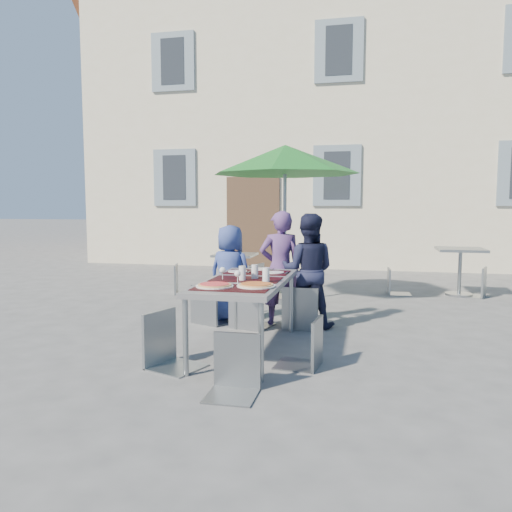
% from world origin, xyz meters
% --- Properties ---
extents(ground, '(90.00, 90.00, 0.00)m').
position_xyz_m(ground, '(0.00, 0.00, 0.00)').
color(ground, '#4F4F52').
rests_on(ground, ground).
extents(building, '(13.60, 8.20, 11.10)m').
position_xyz_m(building, '(-0.00, 11.50, 4.85)').
color(building, beige).
rests_on(building, ground).
extents(dining_table, '(0.80, 1.85, 0.76)m').
position_xyz_m(dining_table, '(-0.49, 0.58, 0.70)').
color(dining_table, '#45454A').
rests_on(dining_table, ground).
extents(pizza_near_left, '(0.35, 0.35, 0.03)m').
position_xyz_m(pizza_near_left, '(-0.67, 0.04, 0.77)').
color(pizza_near_left, white).
rests_on(pizza_near_left, dining_table).
extents(pizza_near_right, '(0.36, 0.36, 0.03)m').
position_xyz_m(pizza_near_right, '(-0.29, 0.13, 0.77)').
color(pizza_near_right, white).
rests_on(pizza_near_right, dining_table).
extents(glassware, '(0.54, 0.43, 0.15)m').
position_xyz_m(glassware, '(-0.44, 0.49, 0.83)').
color(glassware, silver).
rests_on(glassware, dining_table).
extents(place_settings, '(0.68, 0.48, 0.01)m').
position_xyz_m(place_settings, '(-0.51, 1.19, 0.76)').
color(place_settings, white).
rests_on(place_settings, dining_table).
extents(child_0, '(0.69, 0.53, 1.26)m').
position_xyz_m(child_0, '(-1.02, 1.86, 0.63)').
color(child_0, '#32438B').
rests_on(child_0, ground).
extents(child_1, '(0.61, 0.49, 1.44)m').
position_xyz_m(child_1, '(-0.35, 1.80, 0.72)').
color(child_1, '#583873').
rests_on(child_1, ground).
extents(child_2, '(0.69, 0.41, 1.41)m').
position_xyz_m(child_2, '(0.00, 1.77, 0.71)').
color(child_2, '#181B35').
rests_on(child_2, ground).
extents(chair_0, '(0.54, 0.55, 0.95)m').
position_xyz_m(chair_0, '(-1.24, 1.64, 0.56)').
color(chair_0, gray).
rests_on(chair_0, ground).
extents(chair_1, '(0.54, 0.54, 0.99)m').
position_xyz_m(chair_1, '(-0.69, 1.52, 0.58)').
color(chair_1, gray).
rests_on(chair_1, ground).
extents(chair_2, '(0.47, 0.47, 1.00)m').
position_xyz_m(chair_2, '(-0.06, 1.64, 0.59)').
color(chair_2, gray).
rests_on(chair_2, ground).
extents(chair_3, '(0.56, 0.56, 0.99)m').
position_xyz_m(chair_3, '(-1.10, -0.07, 0.58)').
color(chair_3, '#92999D').
rests_on(chair_3, ground).
extents(chair_4, '(0.44, 0.44, 0.89)m').
position_xyz_m(chair_4, '(0.18, 0.19, 0.51)').
color(chair_4, gray).
rests_on(chair_4, ground).
extents(chair_5, '(0.40, 0.40, 0.89)m').
position_xyz_m(chair_5, '(-0.32, -0.57, 0.52)').
color(chair_5, gray).
rests_on(chair_5, ground).
extents(patio_umbrella, '(2.26, 2.26, 2.42)m').
position_xyz_m(patio_umbrella, '(-0.53, 3.26, 2.18)').
color(patio_umbrella, '#A9ACB1').
rests_on(patio_umbrella, ground).
extents(cafe_table_0, '(0.66, 0.66, 0.71)m').
position_xyz_m(cafe_table_0, '(-1.43, 3.64, 0.47)').
color(cafe_table_0, '#A9ACB1').
rests_on(cafe_table_0, ground).
extents(bg_chair_l_0, '(0.52, 0.52, 0.94)m').
position_xyz_m(bg_chair_l_0, '(-2.39, 3.67, 0.55)').
color(bg_chair_l_0, gray).
rests_on(bg_chair_l_0, ground).
extents(bg_chair_r_0, '(0.60, 0.60, 1.06)m').
position_xyz_m(bg_chair_r_0, '(-1.14, 3.54, 0.63)').
color(bg_chair_r_0, gray).
rests_on(bg_chair_r_0, ground).
extents(cafe_table_1, '(0.75, 0.75, 0.80)m').
position_xyz_m(cafe_table_1, '(2.24, 4.44, 0.57)').
color(cafe_table_1, '#A9ACB1').
rests_on(cafe_table_1, ground).
extents(bg_chair_l_1, '(0.40, 0.39, 0.85)m').
position_xyz_m(bg_chair_l_1, '(1.18, 4.36, 0.49)').
color(bg_chair_l_1, '#91959D').
rests_on(bg_chair_l_1, ground).
extents(bg_chair_r_1, '(0.53, 0.53, 0.94)m').
position_xyz_m(bg_chair_r_1, '(2.51, 4.40, 0.55)').
color(bg_chair_r_1, '#939B9E').
rests_on(bg_chair_r_1, ground).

